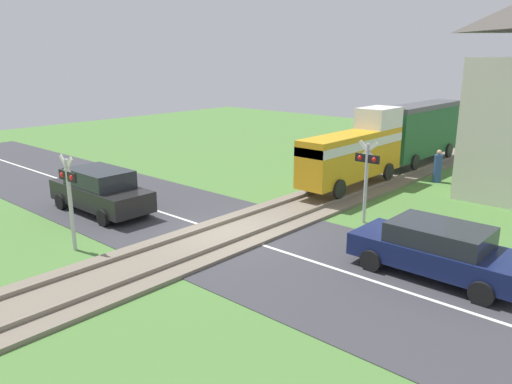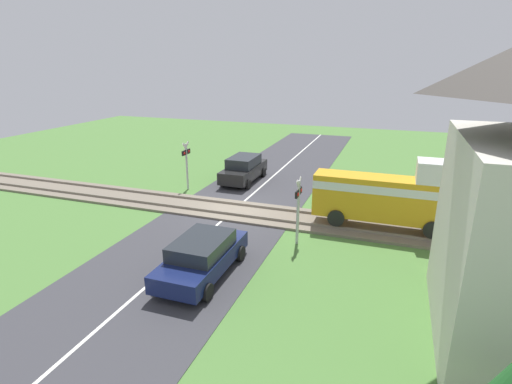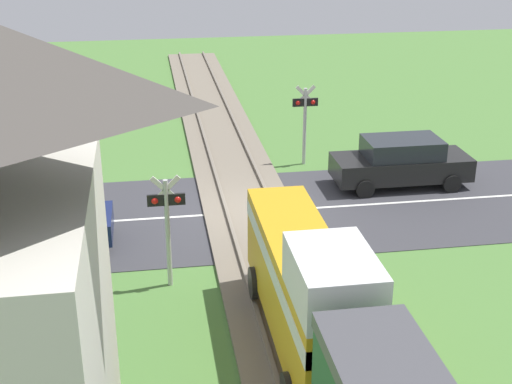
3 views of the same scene
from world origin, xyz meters
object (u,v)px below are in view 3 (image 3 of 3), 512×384
crossing_signal_east_approach (167,216)px  crossing_signal_west_approach (305,114)px  car_far_side (29,223)px  car_near_crossing (401,162)px

crossing_signal_east_approach → crossing_signal_west_approach: bearing=-122.8°
car_far_side → crossing_signal_west_approach: crossing_signal_west_approach is taller
car_far_side → crossing_signal_east_approach: crossing_signal_east_approach is taller
car_near_crossing → crossing_signal_east_approach: (7.87, 5.46, 1.02)m
car_near_crossing → car_far_side: 11.89m
crossing_signal_west_approach → crossing_signal_east_approach: size_ratio=1.00×
car_far_side → crossing_signal_west_approach: 10.45m
crossing_signal_west_approach → car_far_side: bearing=31.7°
car_far_side → crossing_signal_east_approach: size_ratio=1.53×
car_near_crossing → crossing_signal_east_approach: size_ratio=1.55×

